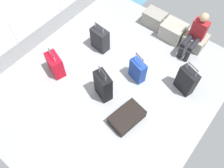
{
  "coord_description": "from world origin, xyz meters",
  "views": [
    {
      "loc": [
        1.78,
        -2.14,
        4.42
      ],
      "look_at": [
        0.14,
        -0.12,
        0.25
      ],
      "focal_mm": 37.06,
      "sensor_mm": 36.0,
      "label": 1
    }
  ],
  "objects_px": {
    "cargo_crate_1": "(173,31)",
    "suitcase_2": "(127,117)",
    "suitcase_1": "(138,70)",
    "cargo_crate_0": "(154,18)",
    "suitcase_5": "(55,65)",
    "suitcase_0": "(100,39)",
    "cargo_crate_2": "(195,40)",
    "passenger_seated": "(196,34)",
    "suitcase_4": "(103,86)",
    "suitcase_3": "(186,81)"
  },
  "relations": [
    {
      "from": "suitcase_0",
      "to": "suitcase_1",
      "type": "relative_size",
      "value": 0.99
    },
    {
      "from": "cargo_crate_2",
      "to": "suitcase_4",
      "type": "distance_m",
      "value": 2.65
    },
    {
      "from": "suitcase_1",
      "to": "suitcase_4",
      "type": "relative_size",
      "value": 0.85
    },
    {
      "from": "cargo_crate_0",
      "to": "suitcase_0",
      "type": "distance_m",
      "value": 1.63
    },
    {
      "from": "cargo_crate_2",
      "to": "suitcase_0",
      "type": "distance_m",
      "value": 2.33
    },
    {
      "from": "cargo_crate_0",
      "to": "suitcase_5",
      "type": "bearing_deg",
      "value": -107.54
    },
    {
      "from": "suitcase_3",
      "to": "suitcase_4",
      "type": "bearing_deg",
      "value": -136.14
    },
    {
      "from": "suitcase_2",
      "to": "suitcase_3",
      "type": "relative_size",
      "value": 0.91
    },
    {
      "from": "suitcase_2",
      "to": "suitcase_3",
      "type": "xyz_separation_m",
      "value": [
        0.52,
        1.38,
        0.21
      ]
    },
    {
      "from": "cargo_crate_0",
      "to": "cargo_crate_1",
      "type": "xyz_separation_m",
      "value": [
        0.62,
        -0.09,
        0.01
      ]
    },
    {
      "from": "suitcase_0",
      "to": "cargo_crate_2",
      "type": "bearing_deg",
      "value": 40.95
    },
    {
      "from": "suitcase_3",
      "to": "suitcase_5",
      "type": "distance_m",
      "value": 2.88
    },
    {
      "from": "suitcase_0",
      "to": "suitcase_2",
      "type": "xyz_separation_m",
      "value": [
        1.68,
        -1.14,
        -0.18
      ]
    },
    {
      "from": "suitcase_0",
      "to": "suitcase_2",
      "type": "bearing_deg",
      "value": -34.11
    },
    {
      "from": "suitcase_2",
      "to": "cargo_crate_0",
      "type": "bearing_deg",
      "value": 112.71
    },
    {
      "from": "cargo_crate_2",
      "to": "suitcase_5",
      "type": "xyz_separation_m",
      "value": [
        -2.06,
        -2.72,
        0.1
      ]
    },
    {
      "from": "cargo_crate_0",
      "to": "suitcase_4",
      "type": "height_order",
      "value": "suitcase_4"
    },
    {
      "from": "cargo_crate_0",
      "to": "suitcase_1",
      "type": "distance_m",
      "value": 1.82
    },
    {
      "from": "suitcase_3",
      "to": "cargo_crate_2",
      "type": "bearing_deg",
      "value": 108.94
    },
    {
      "from": "cargo_crate_1",
      "to": "suitcase_2",
      "type": "height_order",
      "value": "cargo_crate_1"
    },
    {
      "from": "cargo_crate_0",
      "to": "suitcase_1",
      "type": "xyz_separation_m",
      "value": [
        0.66,
        -1.69,
        0.08
      ]
    },
    {
      "from": "suitcase_4",
      "to": "suitcase_3",
      "type": "bearing_deg",
      "value": 43.86
    },
    {
      "from": "cargo_crate_1",
      "to": "suitcase_1",
      "type": "height_order",
      "value": "suitcase_1"
    },
    {
      "from": "cargo_crate_1",
      "to": "cargo_crate_0",
      "type": "bearing_deg",
      "value": 171.48
    },
    {
      "from": "cargo_crate_2",
      "to": "cargo_crate_1",
      "type": "bearing_deg",
      "value": -170.87
    },
    {
      "from": "suitcase_3",
      "to": "suitcase_1",
      "type": "bearing_deg",
      "value": -157.65
    },
    {
      "from": "cargo_crate_0",
      "to": "suitcase_3",
      "type": "distance_m",
      "value": 2.09
    },
    {
      "from": "cargo_crate_1",
      "to": "suitcase_4",
      "type": "xyz_separation_m",
      "value": [
        -0.25,
        -2.42,
        0.15
      ]
    },
    {
      "from": "suitcase_1",
      "to": "suitcase_5",
      "type": "distance_m",
      "value": 1.84
    },
    {
      "from": "cargo_crate_0",
      "to": "passenger_seated",
      "type": "bearing_deg",
      "value": -8.35
    },
    {
      "from": "cargo_crate_2",
      "to": "suitcase_2",
      "type": "distance_m",
      "value": 2.67
    },
    {
      "from": "cargo_crate_2",
      "to": "suitcase_3",
      "type": "relative_size",
      "value": 0.67
    },
    {
      "from": "cargo_crate_0",
      "to": "suitcase_3",
      "type": "height_order",
      "value": "suitcase_3"
    },
    {
      "from": "cargo_crate_1",
      "to": "suitcase_2",
      "type": "distance_m",
      "value": 2.62
    },
    {
      "from": "suitcase_4",
      "to": "cargo_crate_1",
      "type": "bearing_deg",
      "value": 84.1
    },
    {
      "from": "cargo_crate_2",
      "to": "suitcase_3",
      "type": "height_order",
      "value": "suitcase_3"
    },
    {
      "from": "suitcase_0",
      "to": "suitcase_5",
      "type": "distance_m",
      "value": 1.23
    },
    {
      "from": "cargo_crate_1",
      "to": "suitcase_3",
      "type": "xyz_separation_m",
      "value": [
        1.02,
        -1.2,
        0.12
      ]
    },
    {
      "from": "passenger_seated",
      "to": "suitcase_2",
      "type": "xyz_separation_m",
      "value": [
        -0.08,
        -2.49,
        -0.42
      ]
    },
    {
      "from": "passenger_seated",
      "to": "suitcase_5",
      "type": "bearing_deg",
      "value": -128.89
    },
    {
      "from": "suitcase_5",
      "to": "cargo_crate_2",
      "type": "bearing_deg",
      "value": 52.96
    },
    {
      "from": "passenger_seated",
      "to": "suitcase_1",
      "type": "bearing_deg",
      "value": -109.31
    },
    {
      "from": "passenger_seated",
      "to": "suitcase_3",
      "type": "distance_m",
      "value": 1.22
    },
    {
      "from": "cargo_crate_0",
      "to": "suitcase_4",
      "type": "bearing_deg",
      "value": -81.67
    },
    {
      "from": "passenger_seated",
      "to": "suitcase_1",
      "type": "distance_m",
      "value": 1.63
    },
    {
      "from": "cargo_crate_2",
      "to": "suitcase_1",
      "type": "bearing_deg",
      "value": -107.44
    },
    {
      "from": "suitcase_1",
      "to": "suitcase_2",
      "type": "xyz_separation_m",
      "value": [
        0.45,
        -0.98,
        -0.16
      ]
    },
    {
      "from": "suitcase_2",
      "to": "suitcase_4",
      "type": "distance_m",
      "value": 0.8
    },
    {
      "from": "suitcase_0",
      "to": "suitcase_4",
      "type": "distance_m",
      "value": 1.36
    },
    {
      "from": "suitcase_5",
      "to": "cargo_crate_1",
      "type": "bearing_deg",
      "value": 60.67
    }
  ]
}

